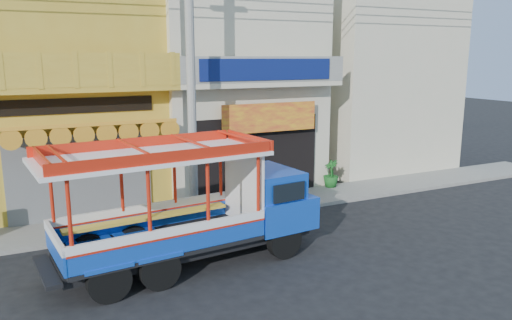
{
  "coord_description": "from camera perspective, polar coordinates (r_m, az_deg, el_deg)",
  "views": [
    {
      "loc": [
        -5.66,
        -10.54,
        4.97
      ],
      "look_at": [
        0.69,
        2.5,
        1.95
      ],
      "focal_mm": 35.0,
      "sensor_mm": 36.0,
      "label": 1
    }
  ],
  "objects": [
    {
      "name": "ground",
      "position": [
        12.95,
        2.14,
        -10.81
      ],
      "size": [
        90.0,
        90.0,
        0.0
      ],
      "primitive_type": "plane",
      "color": "black",
      "rests_on": "ground"
    },
    {
      "name": "sidewalk",
      "position": [
        16.35,
        -4.5,
        -5.75
      ],
      "size": [
        30.0,
        2.0,
        0.12
      ],
      "primitive_type": "cube",
      "color": "slate",
      "rests_on": "ground"
    },
    {
      "name": "shophouse_left",
      "position": [
        18.59,
        -21.05,
        8.32
      ],
      "size": [
        6.0,
        7.5,
        8.24
      ],
      "color": "#B58F28",
      "rests_on": "ground"
    },
    {
      "name": "shophouse_right",
      "position": [
        20.04,
        -3.52,
        9.26
      ],
      "size": [
        6.0,
        6.75,
        8.24
      ],
      "color": "beige",
      "rests_on": "ground"
    },
    {
      "name": "party_pilaster",
      "position": [
        16.11,
        -9.19,
        8.15
      ],
      "size": [
        0.35,
        0.3,
        8.0
      ],
      "primitive_type": "cube",
      "color": "beige",
      "rests_on": "ground"
    },
    {
      "name": "filler_building_right",
      "position": [
        23.66,
        12.5,
        8.64
      ],
      "size": [
        6.0,
        6.0,
        7.6
      ],
      "primitive_type": "cube",
      "color": "beige",
      "rests_on": "ground"
    },
    {
      "name": "utility_pole",
      "position": [
        14.65,
        -6.95,
        11.92
      ],
      "size": [
        28.0,
        0.26,
        9.0
      ],
      "color": "gray",
      "rests_on": "ground"
    },
    {
      "name": "songthaew_truck",
      "position": [
        12.19,
        -5.81,
        -4.97
      ],
      "size": [
        6.73,
        2.75,
        3.06
      ],
      "color": "black",
      "rests_on": "ground"
    },
    {
      "name": "potted_plant_b",
      "position": [
        16.59,
        1.38,
        -3.29
      ],
      "size": [
        0.77,
        0.76,
        1.09
      ],
      "primitive_type": "imported",
      "rotation": [
        0.0,
        0.0,
        2.4
      ],
      "color": "#19581E",
      "rests_on": "sidewalk"
    },
    {
      "name": "potted_plant_c",
      "position": [
        19.04,
        8.55,
        -1.54
      ],
      "size": [
        0.61,
        0.61,
        1.03
      ],
      "primitive_type": "imported",
      "rotation": [
        0.0,
        0.0,
        4.78
      ],
      "color": "#19581E",
      "rests_on": "sidewalk"
    }
  ]
}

